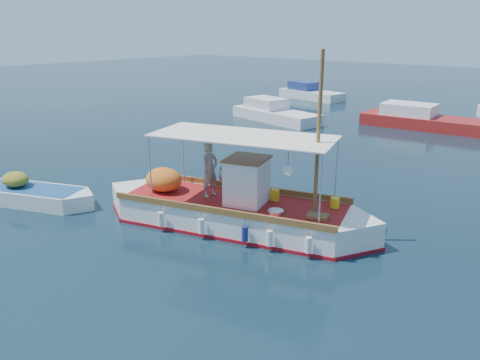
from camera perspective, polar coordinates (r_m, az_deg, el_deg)
The scene contains 6 objects.
ground at distance 16.84m, azimuth 1.21°, elevation -5.05°, with size 160.00×160.00×0.00m, color black.
fishing_caique at distance 16.32m, azimuth -1.04°, elevation -3.73°, with size 9.78×4.83×6.23m.
dinghy at distance 20.27m, azimuth -24.11°, elevation -1.76°, with size 5.23×3.02×1.38m.
bg_boat_nw at distance 35.47m, azimuth 4.14°, elevation 8.04°, with size 7.70×3.80×1.80m.
bg_boat_n at distance 35.10m, azimuth 21.40°, elevation 6.75°, with size 8.85×3.38×1.80m.
bg_boat_far_w at distance 47.26m, azimuth 8.49°, elevation 10.38°, with size 7.09×3.54×1.80m.
Camera 1 is at (9.64, -12.14, 6.59)m, focal length 35.00 mm.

